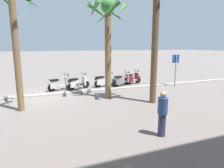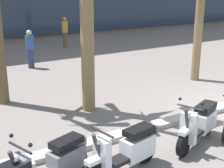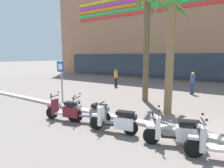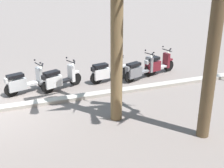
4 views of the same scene
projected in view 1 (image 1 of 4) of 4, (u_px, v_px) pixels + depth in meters
The scene contains 12 objects.
ground_plane at pixel (42, 96), 12.23m from camera, with size 200.00×200.00×0.00m, color slate.
curb_strip at pixel (41, 95), 12.31m from camera, with size 60.00×0.36×0.12m, color #ADA89E.
scooter_maroon_mid_front at pixel (131, 79), 16.00m from camera, with size 1.69×0.72×1.17m.
scooter_grey_second_in_line at pixel (121, 80), 15.28m from camera, with size 1.77×0.84×1.17m.
scooter_white_gap_after_mid at pixel (103, 81), 15.02m from camera, with size 1.80×0.68×1.04m.
scooter_white_tail_end at pixel (77, 83), 14.12m from camera, with size 1.70×0.86×1.17m.
scooter_silver_far_back at pixel (58, 84), 13.77m from camera, with size 1.78×0.82×1.17m.
crossing_sign at pixel (176, 67), 14.86m from camera, with size 0.60×0.13×2.40m.
palm_tree_by_mall_entrance at pixel (12, 8), 8.69m from camera, with size 2.72×2.72×6.11m.
palm_tree_near_sign at pixel (108, 26), 11.12m from camera, with size 2.28×2.30×5.60m.
palm_tree_far_corner at pixel (156, 8), 10.01m from camera, with size 1.96×1.90×6.68m.
pedestrian_strolling_near_curb at pixel (162, 113), 6.77m from camera, with size 0.34×0.34×1.59m.
Camera 1 is at (0.37, 12.61, 3.09)m, focal length 32.00 mm.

